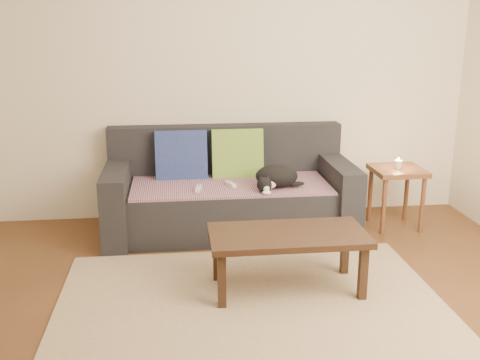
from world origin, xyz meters
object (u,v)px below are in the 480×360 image
object	(u,v)px
coffee_table	(288,240)
wii_remote_b	(231,184)
side_table	(397,179)
wii_remote_a	(198,188)
cat	(276,177)
sofa	(229,195)

from	to	relation	value
coffee_table	wii_remote_b	bearing A→B (deg)	104.46
side_table	wii_remote_b	bearing A→B (deg)	-178.20
wii_remote_b	wii_remote_a	bearing A→B (deg)	89.29
cat	wii_remote_b	world-z (taller)	cat
sofa	wii_remote_a	bearing A→B (deg)	-138.06
cat	side_table	size ratio (longest dim) A/B	0.81
cat	wii_remote_a	xyz separation A→B (m)	(-0.64, -0.01, -0.07)
wii_remote_a	side_table	bearing A→B (deg)	-75.01
cat	coffee_table	distance (m)	1.00
wii_remote_b	side_table	world-z (taller)	side_table
cat	wii_remote_b	distance (m)	0.38
wii_remote_b	coffee_table	distance (m)	1.10
wii_remote_b	side_table	distance (m)	1.47
sofa	cat	xyz separation A→B (m)	(0.36, -0.24, 0.22)
side_table	coffee_table	size ratio (longest dim) A/B	0.51
cat	wii_remote_b	xyz separation A→B (m)	(-0.37, 0.08, -0.07)
sofa	cat	bearing A→B (deg)	-33.55
sofa	side_table	size ratio (longest dim) A/B	3.91
side_table	coffee_table	distance (m)	1.63
cat	side_table	world-z (taller)	cat
sofa	wii_remote_a	distance (m)	0.40
wii_remote_b	side_table	size ratio (longest dim) A/B	0.28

